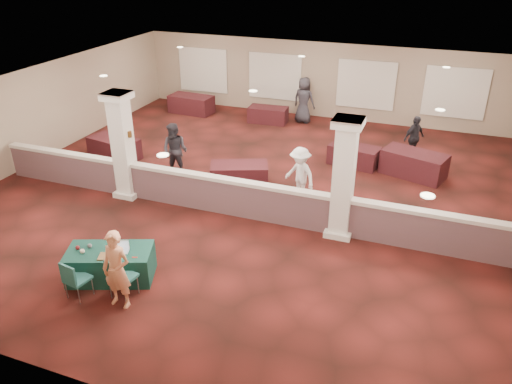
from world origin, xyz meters
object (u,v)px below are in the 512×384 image
at_px(far_table_back_right, 354,156).
at_px(attendee_a, 175,151).
at_px(far_table_back_left, 191,104).
at_px(far_table_front_center, 239,175).
at_px(attendee_b, 300,174).
at_px(near_table, 111,264).
at_px(far_table_front_left, 114,148).
at_px(attendee_c, 414,138).
at_px(woman, 117,270).
at_px(far_table_front_right, 414,164).
at_px(far_table_back_center, 268,115).
at_px(attendee_d, 304,100).
at_px(conf_chair_main, 119,276).
at_px(conf_chair_side, 74,278).

height_order(far_table_back_right, attendee_a, attendee_a).
bearing_deg(far_table_back_left, far_table_front_center, -51.89).
bearing_deg(far_table_front_center, attendee_b, -8.33).
relative_size(near_table, far_table_back_left, 0.99).
distance_m(far_table_front_left, attendee_c, 10.58).
bearing_deg(woman, far_table_front_right, 60.08).
bearing_deg(attendee_c, woman, -167.67).
xyz_separation_m(far_table_back_center, far_table_back_right, (4.28, -3.24, 0.01)).
relative_size(far_table_back_left, attendee_c, 1.21).
xyz_separation_m(near_table, attendee_d, (1.12, 12.22, 0.60)).
xyz_separation_m(far_table_front_right, attendee_c, (-0.17, 1.43, 0.38)).
height_order(far_table_back_right, attendee_c, attendee_c).
distance_m(near_table, far_table_front_right, 10.18).
height_order(conf_chair_main, far_table_back_center, conf_chair_main).
xyz_separation_m(attendee_c, attendee_d, (-4.71, 2.57, 0.17)).
height_order(far_table_front_right, attendee_d, attendee_d).
distance_m(conf_chair_main, far_table_back_center, 12.27).
distance_m(conf_chair_main, attendee_b, 6.23).
bearing_deg(attendee_b, attendee_a, -153.96).
relative_size(woman, far_table_front_left, 0.98).
bearing_deg(far_table_front_center, attendee_a, -177.38).
distance_m(far_table_front_center, attendee_a, 2.25).
bearing_deg(attendee_a, conf_chair_main, -74.45).
bearing_deg(far_table_front_left, attendee_c, 19.80).
relative_size(far_table_back_center, attendee_a, 0.90).
bearing_deg(near_table, far_table_back_right, 43.61).
bearing_deg(far_table_front_center, attendee_c, 40.01).
relative_size(far_table_front_center, far_table_back_right, 1.06).
xyz_separation_m(far_table_back_left, attendee_d, (5.08, 0.50, 0.57)).
height_order(far_table_front_center, attendee_b, attendee_b).
xyz_separation_m(far_table_front_center, attendee_c, (4.92, 4.13, 0.43)).
xyz_separation_m(far_table_front_right, far_table_back_center, (-6.27, 3.44, -0.08)).
xyz_separation_m(woman, far_table_back_left, (-4.70, 12.46, -0.50)).
bearing_deg(woman, conf_chair_main, 120.26).
relative_size(woman, far_table_front_right, 0.88).
relative_size(woman, attendee_d, 0.92).
relative_size(conf_chair_main, far_table_back_center, 0.61).
bearing_deg(far_table_front_left, attendee_b, -6.84).
relative_size(far_table_front_right, attendee_d, 1.04).
bearing_deg(attendee_d, attendee_c, 163.14).
distance_m(conf_chair_main, far_table_front_left, 8.17).
height_order(far_table_front_left, far_table_front_right, far_table_front_right).
bearing_deg(attendee_b, conf_chair_side, -88.95).
bearing_deg(far_table_front_right, conf_chair_main, -121.33).
height_order(far_table_front_left, attendee_d, attendee_d).
distance_m(conf_chair_main, far_table_back_left, 13.12).
relative_size(far_table_front_right, attendee_a, 1.11).
bearing_deg(attendee_c, far_table_back_right, 162.26).
distance_m(attendee_a, attendee_c, 8.26).
bearing_deg(far_table_front_right, attendee_d, 140.61).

